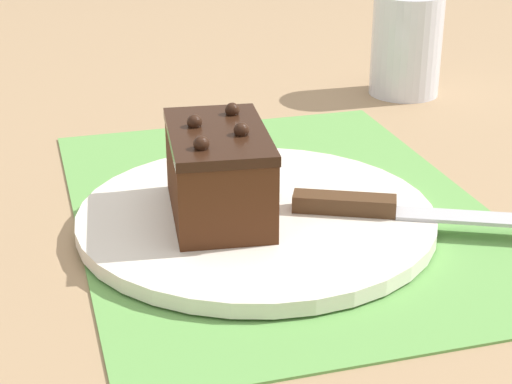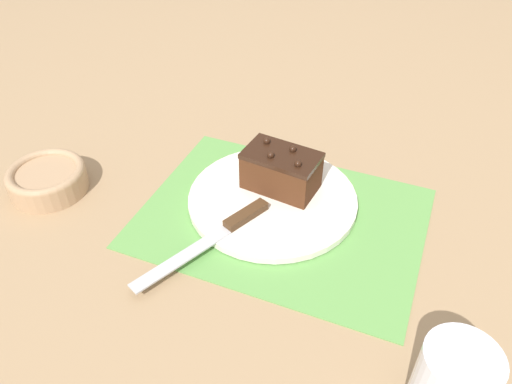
# 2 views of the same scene
# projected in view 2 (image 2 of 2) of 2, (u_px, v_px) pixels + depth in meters

# --- Properties ---
(ground_plane) EXTENTS (3.00, 3.00, 0.00)m
(ground_plane) POSITION_uv_depth(u_px,v_px,m) (282.00, 218.00, 0.83)
(ground_plane) COLOR #9E7F5B
(placemat_woven) EXTENTS (0.46, 0.34, 0.00)m
(placemat_woven) POSITION_uv_depth(u_px,v_px,m) (282.00, 217.00, 0.83)
(placemat_woven) COLOR #609E4C
(placemat_woven) RESTS_ON ground_plane
(cake_plate) EXTENTS (0.29, 0.29, 0.01)m
(cake_plate) POSITION_uv_depth(u_px,v_px,m) (273.00, 199.00, 0.86)
(cake_plate) COLOR white
(cake_plate) RESTS_ON placemat_woven
(chocolate_cake) EXTENTS (0.13, 0.09, 0.08)m
(chocolate_cake) POSITION_uv_depth(u_px,v_px,m) (281.00, 170.00, 0.85)
(chocolate_cake) COLOR #472614
(chocolate_cake) RESTS_ON cake_plate
(serving_knife) EXTENTS (0.13, 0.24, 0.01)m
(serving_knife) POSITION_uv_depth(u_px,v_px,m) (226.00, 229.00, 0.78)
(serving_knife) COLOR #472D19
(serving_knife) RESTS_ON cake_plate
(small_bowl) EXTENTS (0.13, 0.13, 0.05)m
(small_bowl) POSITION_uv_depth(u_px,v_px,m) (47.00, 178.00, 0.88)
(small_bowl) COLOR tan
(small_bowl) RESTS_ON ground_plane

